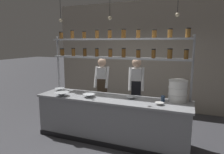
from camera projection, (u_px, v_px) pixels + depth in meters
name	position (u px, v px, depth m)	size (l,w,h in m)	color
ground_plane	(111.00, 139.00, 4.31)	(40.00, 40.00, 0.00)	#3D3D42
back_wall	(140.00, 56.00, 6.26)	(5.63, 0.12, 3.30)	#9E9384
prep_counter	(111.00, 119.00, 4.23)	(3.23, 0.76, 0.92)	gray
spice_shelf_unit	(117.00, 51.00, 4.29)	(3.11, 0.28, 2.34)	#999BA0
chef_left	(102.00, 86.00, 5.08)	(0.39, 0.32, 1.68)	black
chef_center	(136.00, 88.00, 4.70)	(0.41, 0.33, 1.71)	black
container_stack	(178.00, 91.00, 3.89)	(0.36, 0.36, 0.42)	white
prep_bowl_near_left	(131.00, 97.00, 4.08)	(0.20, 0.20, 0.06)	#B2B7BC
prep_bowl_center_front	(62.00, 94.00, 4.28)	(0.30, 0.30, 0.08)	#B2B7BC
prep_bowl_center_back	(89.00, 96.00, 4.19)	(0.25, 0.25, 0.07)	silver
prep_bowl_near_right	(60.00, 89.00, 4.76)	(0.23, 0.23, 0.06)	#B2B7BC
prep_bowl_far_left	(159.00, 104.00, 3.68)	(0.16, 0.16, 0.04)	silver
serving_cup_front	(163.00, 99.00, 3.90)	(0.08, 0.08, 0.11)	#334C70
pendant_light_row	(112.00, 16.00, 3.87)	(2.47, 0.07, 0.76)	black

